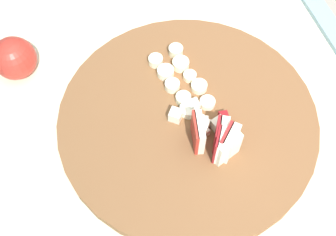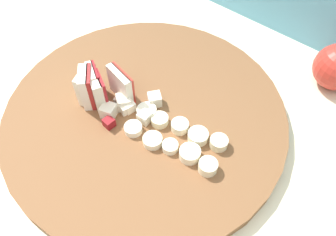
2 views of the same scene
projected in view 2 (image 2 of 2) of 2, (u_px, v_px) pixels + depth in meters
tile_backsplash at (260, 87)px, 0.79m from camera, size 2.40×0.04×1.51m
cutting_board at (145, 115)px, 0.51m from camera, size 0.42×0.42×0.02m
apple_wedge_fan at (98, 86)px, 0.49m from camera, size 0.08×0.07×0.06m
apple_dice_pile at (127, 108)px, 0.49m from camera, size 0.07×0.09×0.02m
banana_slice_rows at (177, 137)px, 0.47m from camera, size 0.15×0.08×0.02m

